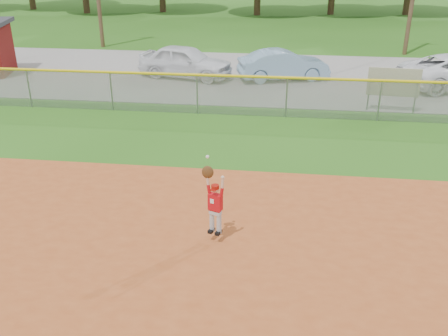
# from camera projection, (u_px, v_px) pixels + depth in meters

# --- Properties ---
(ground) EXTENTS (120.00, 120.00, 0.00)m
(ground) POSITION_uv_depth(u_px,v_px,m) (113.00, 271.00, 10.02)
(ground) COLOR #2A6016
(ground) RESTS_ON ground
(parking_strip) EXTENTS (44.00, 10.00, 0.03)m
(parking_strip) POSITION_uv_depth(u_px,v_px,m) (219.00, 74.00, 24.43)
(parking_strip) COLOR gray
(parking_strip) RESTS_ON ground
(car_white_a) EXTENTS (4.73, 2.77, 1.51)m
(car_white_a) POSITION_uv_depth(u_px,v_px,m) (185.00, 61.00, 23.57)
(car_white_a) COLOR white
(car_white_a) RESTS_ON parking_strip
(car_blue) EXTENTS (4.41, 2.60, 1.37)m
(car_blue) POSITION_uv_depth(u_px,v_px,m) (283.00, 65.00, 23.20)
(car_blue) COLOR #84A7C5
(car_blue) RESTS_ON parking_strip
(sponsor_sign) EXTENTS (1.92, 0.19, 1.71)m
(sponsor_sign) POSITION_uv_depth(u_px,v_px,m) (394.00, 83.00, 18.71)
(sponsor_sign) COLOR gray
(sponsor_sign) RESTS_ON ground
(outfield_fence) EXTENTS (40.06, 0.10, 1.55)m
(outfield_fence) POSITION_uv_depth(u_px,v_px,m) (197.00, 91.00, 18.66)
(outfield_fence) COLOR gray
(outfield_fence) RESTS_ON ground
(ballplayer) EXTENTS (0.51, 0.31, 1.80)m
(ballplayer) POSITION_uv_depth(u_px,v_px,m) (214.00, 201.00, 10.59)
(ballplayer) COLOR silver
(ballplayer) RESTS_ON ground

